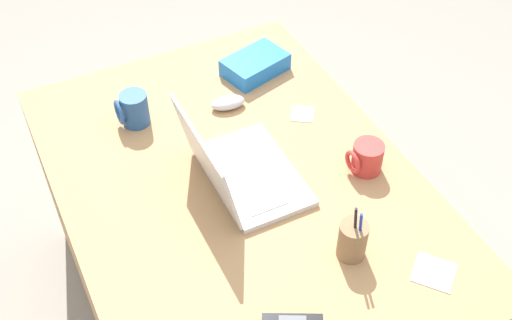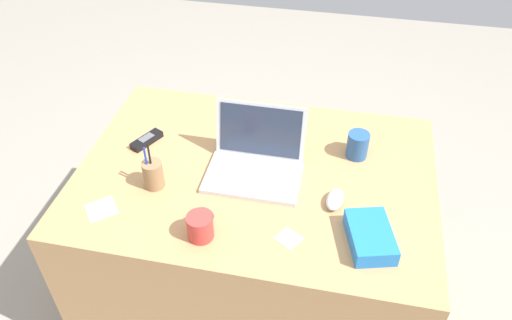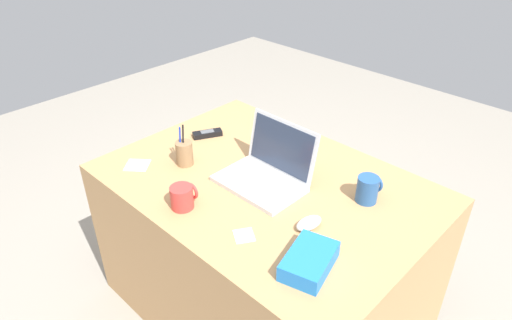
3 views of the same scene
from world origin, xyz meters
name	(u,v)px [view 1 (image 1 of 3)]	position (x,y,z in m)	size (l,w,h in m)	color
desk	(241,261)	(0.00, 0.00, 0.36)	(1.29, 0.91, 0.71)	tan
laptop	(238,169)	(0.00, 0.00, 0.76)	(0.34, 0.26, 0.23)	silver
computer_mouse	(228,103)	(0.29, -0.10, 0.73)	(0.06, 0.10, 0.04)	silver
coffee_mug_white	(366,158)	(-0.11, -0.33, 0.76)	(0.08, 0.10, 0.09)	#C63833
coffee_mug_tall	(133,109)	(0.35, 0.17, 0.76)	(0.08, 0.09, 0.10)	#26518C
pen_holder	(353,240)	(-0.33, -0.14, 0.76)	(0.07, 0.07, 0.18)	olive
snack_bag	(255,65)	(0.41, -0.25, 0.74)	(0.13, 0.20, 0.06)	blue
paper_note_near_laptop	(303,114)	(0.17, -0.29, 0.71)	(0.07, 0.07, 0.00)	white
paper_note_left	(434,272)	(-0.47, -0.29, 0.71)	(0.09, 0.09, 0.00)	white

